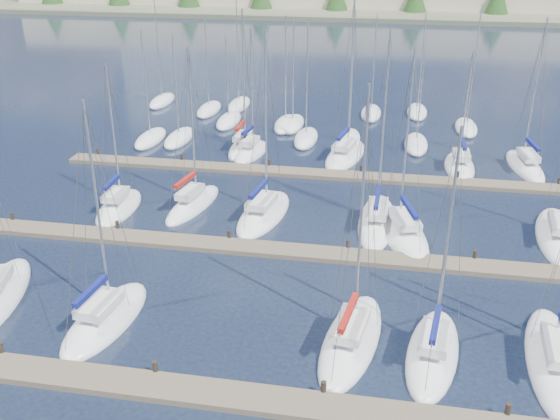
% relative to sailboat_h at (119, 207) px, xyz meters
% --- Properties ---
extents(ground, '(400.00, 400.00, 0.00)m').
position_rel_sailboat_h_xyz_m(ground, '(13.49, 39.51, -0.18)').
color(ground, '#1B2437').
rests_on(ground, ground).
extents(dock_near, '(44.00, 1.93, 1.10)m').
position_rel_sailboat_h_xyz_m(dock_near, '(13.49, -18.47, -0.03)').
color(dock_near, '#6B5E4C').
rests_on(dock_near, ground).
extents(dock_mid, '(44.00, 1.93, 1.10)m').
position_rel_sailboat_h_xyz_m(dock_mid, '(13.49, -4.47, -0.03)').
color(dock_mid, '#6B5E4C').
rests_on(dock_mid, ground).
extents(dock_far, '(44.00, 1.93, 1.10)m').
position_rel_sailboat_h_xyz_m(dock_far, '(13.49, 9.53, -0.03)').
color(dock_far, '#6B5E4C').
rests_on(dock_far, ground).
extents(sailboat_h, '(2.85, 6.80, 11.55)m').
position_rel_sailboat_h_xyz_m(sailboat_h, '(0.00, 0.00, 0.00)').
color(sailboat_h, white).
rests_on(sailboat_h, ground).
extents(sailboat_r, '(3.40, 8.41, 13.44)m').
position_rel_sailboat_h_xyz_m(sailboat_r, '(31.57, 14.52, 0.01)').
color(sailboat_r, white).
rests_on(sailboat_r, ground).
extents(sailboat_n, '(2.46, 7.47, 13.49)m').
position_rel_sailboat_h_xyz_m(sailboat_n, '(6.03, 15.26, 0.02)').
color(sailboat_n, white).
rests_on(sailboat_n, ground).
extents(sailboat_i, '(3.47, 7.88, 12.65)m').
position_rel_sailboat_h_xyz_m(sailboat_i, '(5.33, 1.48, 0.02)').
color(sailboat_i, white).
rests_on(sailboat_i, ground).
extents(sailboat_f, '(3.39, 9.53, 13.27)m').
position_rel_sailboat_h_xyz_m(sailboat_f, '(28.33, -13.26, -0.00)').
color(sailboat_f, white).
rests_on(sailboat_f, ground).
extents(sailboat_l, '(5.09, 9.28, 13.31)m').
position_rel_sailboat_h_xyz_m(sailboat_l, '(20.96, -0.36, -0.01)').
color(sailboat_l, white).
rests_on(sailboat_l, ground).
extents(sailboat_c, '(3.60, 7.88, 12.84)m').
position_rel_sailboat_h_xyz_m(sailboat_c, '(5.23, -13.82, -0.00)').
color(sailboat_c, white).
rests_on(sailboat_c, ground).
extents(sailboat_e, '(3.60, 8.01, 12.44)m').
position_rel_sailboat_h_xyz_m(sailboat_e, '(22.51, -13.65, 0.00)').
color(sailboat_e, white).
rests_on(sailboat_e, ground).
extents(sailboat_p, '(4.47, 9.17, 14.75)m').
position_rel_sailboat_h_xyz_m(sailboat_p, '(15.79, 14.68, 0.00)').
color(sailboat_p, white).
rests_on(sailboat_p, ground).
extents(sailboat_q, '(2.57, 7.23, 10.74)m').
position_rel_sailboat_h_xyz_m(sailboat_q, '(25.91, 13.51, -0.01)').
color(sailboat_q, white).
rests_on(sailboat_q, ground).
extents(sailboat_d, '(3.96, 8.91, 14.02)m').
position_rel_sailboat_h_xyz_m(sailboat_d, '(18.43, -13.30, 0.00)').
color(sailboat_d, white).
rests_on(sailboat_d, ground).
extents(sailboat_j, '(4.03, 8.71, 14.04)m').
position_rel_sailboat_h_xyz_m(sailboat_j, '(10.94, 0.86, -0.00)').
color(sailboat_j, white).
rests_on(sailboat_j, ground).
extents(sailboat_k, '(2.79, 9.45, 14.14)m').
position_rel_sailboat_h_xyz_m(sailboat_k, '(19.17, 1.02, 0.01)').
color(sailboat_k, white).
rests_on(sailboat_k, ground).
extents(sailboat_o, '(3.16, 6.63, 12.27)m').
position_rel_sailboat_h_xyz_m(sailboat_o, '(7.06, 13.87, 0.02)').
color(sailboat_o, white).
rests_on(sailboat_o, ground).
extents(sailboat_m, '(3.95, 9.66, 12.95)m').
position_rel_sailboat_h_xyz_m(sailboat_m, '(31.50, 0.87, -0.01)').
color(sailboat_m, white).
rests_on(sailboat_m, ground).
extents(distant_boats, '(36.93, 20.75, 13.30)m').
position_rel_sailboat_h_xyz_m(distant_boats, '(9.14, 23.28, 0.11)').
color(distant_boats, '#9EA0A5').
rests_on(distant_boats, ground).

